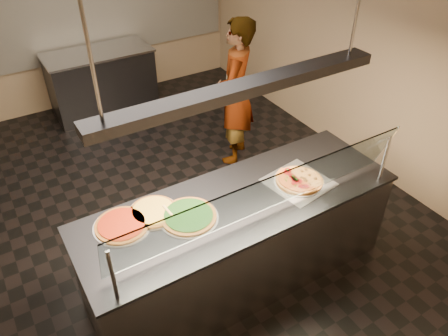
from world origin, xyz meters
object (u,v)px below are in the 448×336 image
pizza_spinach (188,216)px  pizza_spatula (175,212)px  serving_counter (239,240)px  half_pizza_sausage (308,176)px  worker (236,93)px  half_pizza_pepperoni (290,183)px  pizza_cheese (153,211)px  pizza_tomato (122,225)px  perforated_tray (299,182)px  sneeze_guard (266,196)px  prep_table (102,81)px  heat_lamp_housing (243,89)px

pizza_spinach → pizza_spatula: 0.11m
serving_counter → half_pizza_sausage: size_ratio=6.34×
worker → half_pizza_pepperoni: bearing=27.4°
worker → half_pizza_sausage: bearing=33.4°
half_pizza_pepperoni → pizza_cheese: size_ratio=1.06×
pizza_tomato → pizza_spatula: (0.41, -0.10, 0.01)m
half_pizza_sausage → pizza_cheese: bearing=167.3°
perforated_tray → pizza_spinach: size_ratio=1.19×
sneeze_guard → worker: size_ratio=1.38×
pizza_spatula → worker: size_ratio=0.13×
half_pizza_pepperoni → serving_counter: bearing=172.2°
prep_table → pizza_cheese: bearing=-101.2°
half_pizza_sausage → perforated_tray: bearing=179.3°
sneeze_guard → half_pizza_sausage: 0.78m
pizza_spinach → pizza_tomato: (-0.49, 0.18, -0.00)m
prep_table → serving_counter: bearing=-90.5°
heat_lamp_housing → half_pizza_sausage: bearing=-5.6°
pizza_tomato → pizza_spatula: size_ratio=1.92×
pizza_spinach → half_pizza_sausage: bearing=-5.3°
pizza_spinach → prep_table: 3.85m
pizza_tomato → pizza_spatula: bearing=-13.9°
heat_lamp_housing → serving_counter: bearing=180.0°
serving_counter → pizza_cheese: (-0.68, 0.24, 0.48)m
sneeze_guard → prep_table: (0.03, 4.17, -0.76)m
half_pizza_pepperoni → worker: worker is taller
pizza_tomato → heat_lamp_housing: (0.95, -0.22, 1.01)m
pizza_spinach → pizza_tomato: bearing=159.5°
half_pizza_pepperoni → prep_table: 3.95m
worker → heat_lamp_housing: heat_lamp_housing is taller
half_pizza_pepperoni → pizza_cheese: (-1.15, 0.30, -0.02)m
sneeze_guard → pizza_tomato: (-0.95, 0.56, -0.28)m
half_pizza_pepperoni → prep_table: size_ratio=0.29×
perforated_tray → worker: bearing=75.0°
perforated_tray → pizza_spatula: bearing=170.6°
half_pizza_sausage → heat_lamp_housing: heat_lamp_housing is taller
half_pizza_pepperoni → half_pizza_sausage: half_pizza_pepperoni is taller
half_pizza_pepperoni → heat_lamp_housing: size_ratio=0.19×
prep_table → heat_lamp_housing: bearing=-90.5°
half_pizza_pepperoni → half_pizza_sausage: (0.20, -0.00, -0.01)m
serving_counter → half_pizza_pepperoni: bearing=-7.8°
half_pizza_pepperoni → worker: (0.57, 1.76, -0.05)m
worker → sneeze_guard: bearing=18.2°
half_pizza_sausage → pizza_spatula: (-1.22, 0.19, 0.00)m
serving_counter → sneeze_guard: bearing=-90.0°
pizza_spinach → prep_table: pizza_spinach is taller
pizza_tomato → heat_lamp_housing: size_ratio=0.19×
sneeze_guard → pizza_spatula: 0.76m
perforated_tray → half_pizza_sausage: 0.10m
pizza_spinach → half_pizza_pepperoni: bearing=-6.3°
pizza_cheese → pizza_spatula: size_ratio=1.77×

